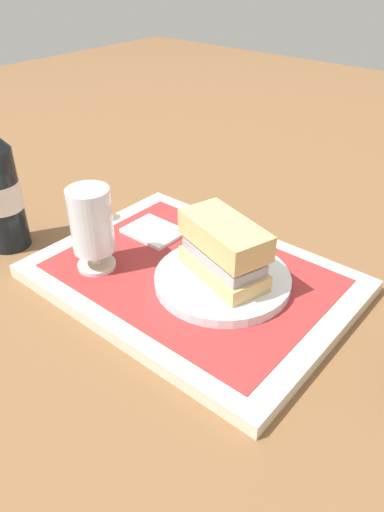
{
  "coord_description": "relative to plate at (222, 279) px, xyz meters",
  "views": [
    {
      "loc": [
        -0.36,
        0.43,
        0.43
      ],
      "look_at": [
        0.0,
        0.0,
        0.05
      ],
      "focal_mm": 33.76,
      "sensor_mm": 36.0,
      "label": 1
    }
  ],
  "objects": [
    {
      "name": "tray",
      "position": [
        0.05,
        0.01,
        -0.02
      ],
      "size": [
        0.44,
        0.32,
        0.02
      ],
      "primitive_type": "cube",
      "color": "beige",
      "rests_on": "ground_plane"
    },
    {
      "name": "beer_glass",
      "position": [
        0.17,
        0.09,
        0.06
      ],
      "size": [
        0.06,
        0.06,
        0.12
      ],
      "color": "silver",
      "rests_on": "placemat"
    },
    {
      "name": "sandwich",
      "position": [
        0.0,
        -0.0,
        0.05
      ],
      "size": [
        0.14,
        0.1,
        0.08
      ],
      "rotation": [
        0.0,
        0.0,
        -0.3
      ],
      "color": "tan",
      "rests_on": "plate"
    },
    {
      "name": "placemat",
      "position": [
        0.05,
        0.01,
        -0.01
      ],
      "size": [
        0.38,
        0.27,
        0.0
      ],
      "primitive_type": "cube",
      "color": "#9E2D2D",
      "rests_on": "tray"
    },
    {
      "name": "plate",
      "position": [
        0.0,
        0.0,
        0.0
      ],
      "size": [
        0.19,
        0.19,
        0.01
      ],
      "primitive_type": "cylinder",
      "color": "white",
      "rests_on": "placemat"
    },
    {
      "name": "napkin_folded",
      "position": [
        0.17,
        -0.04,
        -0.0
      ],
      "size": [
        0.09,
        0.07,
        0.01
      ],
      "primitive_type": "cube",
      "color": "white",
      "rests_on": "placemat"
    },
    {
      "name": "ground_plane",
      "position": [
        0.05,
        0.01,
        -0.03
      ],
      "size": [
        3.0,
        3.0,
        0.0
      ],
      "primitive_type": "plane",
      "color": "brown"
    }
  ]
}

